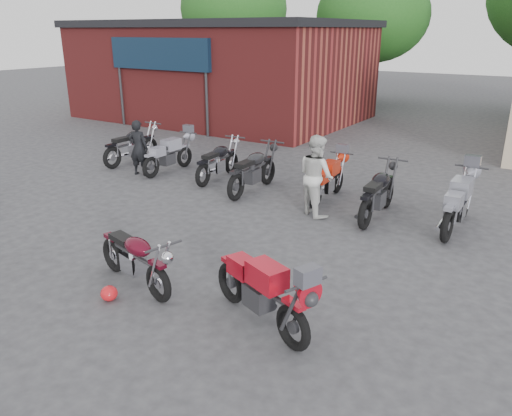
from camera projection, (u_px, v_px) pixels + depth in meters
The scene contains 16 objects.
ground at pixel (153, 288), 7.96m from camera, with size 90.00×90.00×0.00m, color #363639.
brick_building at pixel (222, 73), 22.95m from camera, with size 12.00×8.00×4.00m, color maroon.
tree_0 at pixel (234, 26), 31.12m from camera, with size 6.56×6.56×8.20m, color #114112, non-canonical shape.
tree_1 at pixel (371, 33), 26.64m from camera, with size 5.92×5.92×7.40m, color #114112, non-canonical shape.
vintage_motorcycle at pixel (135, 255), 7.83m from camera, with size 1.90×0.63×1.10m, color #470816, non-canonical shape.
sportbike at pixel (262, 287), 6.78m from camera, with size 2.01×0.66×1.16m, color red, non-canonical shape.
helmet at pixel (109, 293), 7.56m from camera, with size 0.26×0.26×0.24m, color red.
person_dark at pixel (138, 148), 13.91m from camera, with size 0.57×0.37×1.55m, color black.
person_light at pixel (316, 176), 10.85m from camera, with size 0.87×0.68×1.79m, color silver.
row_bike_0 at pixel (132, 143), 15.21m from camera, with size 2.13×0.70×1.23m, color black, non-canonical shape.
row_bike_1 at pixel (169, 153), 14.25m from camera, with size 1.96×0.65×1.14m, color #9898A6, non-canonical shape.
row_bike_2 at pixel (218, 159), 13.51m from camera, with size 2.00×0.66×1.16m, color black, non-canonical shape.
row_bike_3 at pixel (253, 168), 12.49m from camera, with size 2.16×0.71×1.25m, color black, non-canonical shape.
row_bike_4 at pixel (328, 178), 11.89m from camera, with size 1.91×0.63×1.11m, color red, non-canonical shape.
row_bike_5 at pixel (378, 190), 10.75m from camera, with size 2.13×0.70×1.24m, color black, non-canonical shape.
row_bike_6 at pixel (459, 200), 10.11m from camera, with size 2.15×0.71×1.25m, color gray, non-canonical shape.
Camera 1 is at (5.23, -5.02, 3.89)m, focal length 35.00 mm.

